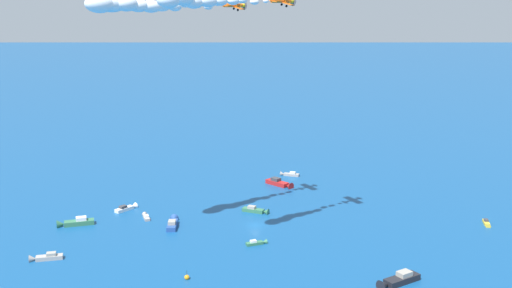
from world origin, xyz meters
name	(u,v)px	position (x,y,z in m)	size (l,w,h in m)	color
ground_plane	(255,225)	(0.00, 0.00, 0.00)	(2000.00, 2000.00, 0.00)	navy
motorboat_near_centre	(146,217)	(-25.21, -17.09, 0.41)	(5.36, 3.51, 1.53)	#9E9993
motorboat_far_port	(127,208)	(-34.75, -16.85, 0.54)	(2.48, 7.10, 2.02)	white
motorboat_far_stbd	(289,174)	(-25.70, 42.23, 0.51)	(6.56, 4.45, 1.89)	#9E9993
motorboat_inshore	(397,281)	(45.35, -3.87, 0.81)	(4.84, 10.65, 3.00)	black
motorboat_offshore	(257,210)	(-6.91, 7.51, 0.60)	(7.81, 4.69, 2.22)	#33704C
motorboat_trailing	(173,223)	(-15.32, -15.50, 0.71)	(8.17, 7.91, 2.63)	#23478C
motorboat_ahead	(74,223)	(-34.03, -33.76, 0.74)	(6.64, 9.48, 2.74)	#33704C
motorboat_mid_cluster	(487,223)	(43.27, 43.47, 0.40)	(3.99, 5.01, 1.50)	gold
motorboat_outer_ring_a	(280,183)	(-19.64, 31.30, 0.79)	(10.12, 2.71, 2.93)	#B21E1E
motorboat_outer_ring_b	(45,257)	(-18.41, -49.65, 0.57)	(5.51, 7.20, 2.13)	#9E9993
motorboat_outer_ring_d	(257,243)	(9.57, -8.96, 0.41)	(3.39, 5.33, 1.52)	#33704C
marker_buoy	(187,277)	(12.42, -33.10, 0.39)	(1.10, 1.10, 2.10)	orange
biplane_lead	(235,5)	(-8.95, 1.54, 56.85)	(7.51, 6.94, 3.68)	orange
smoke_trail_lead	(128,5)	(-12.85, -27.79, 56.82)	(8.23, 35.97, 4.75)	white
biplane_wingman	(283,0)	(9.20, -0.11, 57.80)	(7.51, 6.94, 3.68)	orange
smoke_trail_wingman	(193,0)	(5.87, -24.39, 57.64)	(6.69, 28.61, 4.29)	white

